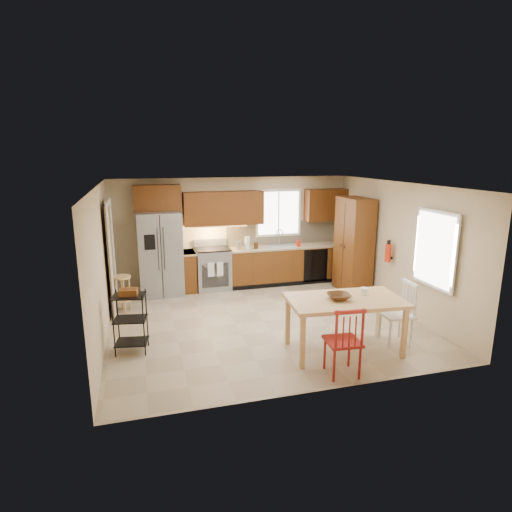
{
  "coord_description": "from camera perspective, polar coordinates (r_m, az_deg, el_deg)",
  "views": [
    {
      "loc": [
        -2.11,
        -7.12,
        3.02
      ],
      "look_at": [
        -0.03,
        0.4,
        1.15
      ],
      "focal_mm": 30.0,
      "sensor_mm": 36.0,
      "label": 1
    }
  ],
  "objects": [
    {
      "name": "fire_extinguisher",
      "position": [
        8.89,
        17.2,
        0.39
      ],
      "size": [
        0.12,
        0.12,
        0.36
      ],
      "primitive_type": "cylinder",
      "color": "red",
      "rests_on": "wall_right"
    },
    {
      "name": "wall_front",
      "position": [
        5.38,
        8.61,
        -5.92
      ],
      "size": [
        5.5,
        0.02,
        2.5
      ],
      "primitive_type": "cube",
      "color": "#CCB793",
      "rests_on": "ground"
    },
    {
      "name": "paper_towel",
      "position": [
        9.76,
        -1.17,
        1.79
      ],
      "size": [
        0.12,
        0.12,
        0.28
      ],
      "primitive_type": "cylinder",
      "color": "white",
      "rests_on": "base_cabinet_run"
    },
    {
      "name": "table_jar",
      "position": [
        6.96,
        14.22,
        -4.75
      ],
      "size": [
        0.15,
        0.15,
        0.17
      ],
      "primitive_type": "cylinder",
      "rotation": [
        0.0,
        0.0,
        -0.08
      ],
      "color": "white",
      "rests_on": "dining_table"
    },
    {
      "name": "undercab_glow",
      "position": [
        9.68,
        -6.01,
        3.96
      ],
      "size": [
        1.6,
        0.3,
        0.01
      ],
      "primitive_type": "cube",
      "color": "#FFBF66",
      "rests_on": "wall_back"
    },
    {
      "name": "backsplash",
      "position": [
        10.35,
        3.95,
        3.19
      ],
      "size": [
        2.92,
        0.03,
        0.55
      ],
      "primitive_type": "cube",
      "color": "beige",
      "rests_on": "wall_back"
    },
    {
      "name": "upper_right_block",
      "position": [
        10.47,
        9.3,
        6.76
      ],
      "size": [
        1.0,
        0.35,
        0.75
      ],
      "primitive_type": "cube",
      "color": "#59310E",
      "rests_on": "wall_back"
    },
    {
      "name": "utility_cart",
      "position": [
        6.95,
        -16.38,
        -8.5
      ],
      "size": [
        0.54,
        0.45,
        0.97
      ],
      "primitive_type": null,
      "rotation": [
        0.0,
        0.0,
        -0.16
      ],
      "color": "black",
      "rests_on": "floor"
    },
    {
      "name": "wall_back",
      "position": [
        10.0,
        -3.07,
        3.28
      ],
      "size": [
        5.5,
        0.02,
        2.5
      ],
      "primitive_type": "cube",
      "color": "#CCB793",
      "rests_on": "ground"
    },
    {
      "name": "pantry",
      "position": [
        9.68,
        12.87,
        1.4
      ],
      "size": [
        0.5,
        0.95,
        2.1
      ],
      "primitive_type": "cube",
      "color": "brown",
      "rests_on": "floor"
    },
    {
      "name": "chair_white",
      "position": [
        7.32,
        18.18,
        -7.25
      ],
      "size": [
        0.52,
        0.52,
        1.02
      ],
      "primitive_type": null,
      "rotation": [
        0.0,
        0.0,
        1.49
      ],
      "color": "white",
      "rests_on": "floor"
    },
    {
      "name": "wall_left",
      "position": [
        7.36,
        -20.0,
        -1.27
      ],
      "size": [
        0.02,
        5.0,
        2.5
      ],
      "primitive_type": "cube",
      "color": "#CCB793",
      "rests_on": "ground"
    },
    {
      "name": "wall_right",
      "position": [
        8.8,
        18.45,
        1.18
      ],
      "size": [
        0.02,
        5.0,
        2.5
      ],
      "primitive_type": "cube",
      "color": "#CCB793",
      "rests_on": "ground"
    },
    {
      "name": "soap_bottle",
      "position": [
        10.1,
        5.68,
        1.85
      ],
      "size": [
        0.09,
        0.09,
        0.19
      ],
      "primitive_type": "imported",
      "color": "red",
      "rests_on": "base_cabinet_run"
    },
    {
      "name": "doorway",
      "position": [
        8.66,
        -18.77,
        -0.39
      ],
      "size": [
        0.04,
        0.95,
        2.1
      ],
      "primitive_type": "cube",
      "color": "#8C7A59",
      "rests_on": "wall_left"
    },
    {
      "name": "range_stove",
      "position": [
        9.77,
        -5.76,
        -1.77
      ],
      "size": [
        0.76,
        0.63,
        0.92
      ],
      "primitive_type": "cube",
      "color": "gray",
      "rests_on": "floor"
    },
    {
      "name": "sink",
      "position": [
        10.09,
        3.44,
        1.1
      ],
      "size": [
        0.62,
        0.46,
        0.16
      ],
      "primitive_type": "cube",
      "color": "gray",
      "rests_on": "base_cabinet_run"
    },
    {
      "name": "refrigerator",
      "position": [
        9.49,
        -12.62,
        0.31
      ],
      "size": [
        0.92,
        0.75,
        1.82
      ],
      "primitive_type": "cube",
      "color": "gray",
      "rests_on": "floor"
    },
    {
      "name": "table_bowl",
      "position": [
        6.65,
        10.97,
        -5.72
      ],
      "size": [
        0.38,
        0.38,
        0.09
      ],
      "primitive_type": "imported",
      "rotation": [
        0.0,
        0.0,
        -0.08
      ],
      "color": "#462B12",
      "rests_on": "dining_table"
    },
    {
      "name": "ceiling",
      "position": [
        7.44,
        1.04,
        9.47
      ],
      "size": [
        5.5,
        5.0,
        0.02
      ],
      "primitive_type": "cube",
      "color": "silver",
      "rests_on": "ground"
    },
    {
      "name": "floor",
      "position": [
        8.01,
        0.96,
        -8.66
      ],
      "size": [
        5.5,
        5.5,
        0.0
      ],
      "primitive_type": "plane",
      "color": "tan",
      "rests_on": "ground"
    },
    {
      "name": "dishwasher",
      "position": [
        10.19,
        7.94,
        -1.26
      ],
      "size": [
        0.6,
        0.02,
        0.78
      ],
      "primitive_type": "cube",
      "color": "black",
      "rests_on": "floor"
    },
    {
      "name": "base_cabinet_run",
      "position": [
        10.24,
        4.42,
        -1.08
      ],
      "size": [
        2.92,
        0.6,
        0.9
      ],
      "primitive_type": "cube",
      "color": "brown",
      "rests_on": "floor"
    },
    {
      "name": "chair_red",
      "position": [
        6.14,
        11.49,
        -10.92
      ],
      "size": [
        0.52,
        0.52,
        1.02
      ],
      "primitive_type": null,
      "rotation": [
        0.0,
        0.0,
        -0.08
      ],
      "color": "maroon",
      "rests_on": "floor"
    },
    {
      "name": "window_back",
      "position": [
        10.21,
        3.0,
        5.76
      ],
      "size": [
        1.12,
        0.04,
        1.12
      ],
      "primitive_type": "cube",
      "color": "white",
      "rests_on": "wall_back"
    },
    {
      "name": "bar_stool",
      "position": [
        8.8,
        -17.33,
        -4.79
      ],
      "size": [
        0.44,
        0.44,
        0.71
      ],
      "primitive_type": null,
      "rotation": [
        0.0,
        0.0,
        -0.33
      ],
      "color": "tan",
      "rests_on": "floor"
    },
    {
      "name": "canister_wood",
      "position": [
        9.8,
        0.0,
        1.41
      ],
      "size": [
        0.1,
        0.1,
        0.14
      ],
      "primitive_type": "cylinder",
      "color": "#462B12",
      "rests_on": "base_cabinet_run"
    },
    {
      "name": "upper_left_block",
      "position": [
        9.7,
        -4.34,
        6.37
      ],
      "size": [
        1.8,
        0.35,
        0.75
      ],
      "primitive_type": "cube",
      "color": "#59310E",
      "rests_on": "wall_back"
    },
    {
      "name": "window_right",
      "position": [
        7.81,
        22.77,
        0.82
      ],
      "size": [
        0.04,
        1.02,
        1.32
      ],
      "primitive_type": "cube",
      "color": "white",
      "rests_on": "wall_right"
    },
    {
      "name": "upper_over_fridge",
      "position": [
        9.49,
        -13.06,
        7.58
      ],
      "size": [
        1.0,
        0.35,
        0.55
      ],
      "primitive_type": "cube",
      "color": "#59310E",
      "rests_on": "wall_back"
    },
    {
      "name": "dining_table",
      "position": [
        6.85,
        11.64,
        -9.06
      ],
      "size": [
        1.82,
        1.12,
        0.85
      ],
      "primitive_type": null,
      "rotation": [
        0.0,
        0.0,
        -0.08
      ],
      "color": "tan",
      "rests_on": "floor"
    },
    {
      "name": "base_cabinet_narrow",
      "position": [
        9.72,
        -8.97,
        -2.02
      ],
      "size": [
        0.3,
        0.6,
        0.9
      ],
      "primitive_type": "cube",
      "color": "brown",
      "rests_on": "floor"
    },
    {
      "name": "canister_steel",
      "position": [
        9.73,
        -2.32,
        1.43
      ],
      "size": [
        0.11,
        0.11,
        0.18
      ],
      "primitive_type": "cylinder",
      "color": "gray",
      "rests_on": "base_cabinet_run"
    }
  ]
}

